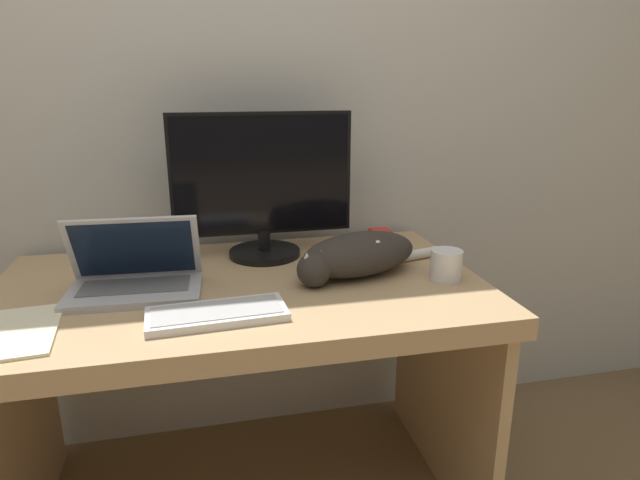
# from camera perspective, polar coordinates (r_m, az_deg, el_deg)

# --- Properties ---
(wall_back) EXTENTS (6.40, 0.06, 2.60)m
(wall_back) POSITION_cam_1_polar(r_m,az_deg,el_deg) (1.90, -10.39, 16.05)
(wall_back) COLOR silver
(wall_back) RESTS_ON ground_plane
(desk) EXTENTS (1.38, 0.80, 0.76)m
(desk) POSITION_cam_1_polar(r_m,az_deg,el_deg) (1.61, -8.23, -10.05)
(desk) COLOR tan
(desk) RESTS_ON ground_plane
(monitor) EXTENTS (0.57, 0.23, 0.46)m
(monitor) POSITION_cam_1_polar(r_m,az_deg,el_deg) (1.71, -6.14, 5.65)
(monitor) COLOR black
(monitor) RESTS_ON desk
(laptop) EXTENTS (0.36, 0.23, 0.21)m
(laptop) POSITION_cam_1_polar(r_m,az_deg,el_deg) (1.53, -19.15, -3.79)
(laptop) COLOR #B7B7BC
(laptop) RESTS_ON desk
(external_keyboard) EXTENTS (0.34, 0.16, 0.02)m
(external_keyboard) POSITION_cam_1_polar(r_m,az_deg,el_deg) (1.33, -10.93, -7.73)
(external_keyboard) COLOR white
(external_keyboard) RESTS_ON desk
(cat) EXTENTS (0.50, 0.27, 0.13)m
(cat) POSITION_cam_1_polar(r_m,az_deg,el_deg) (1.56, 3.96, -1.51)
(cat) COLOR #332D28
(cat) RESTS_ON desk
(coffee_mug) EXTENTS (0.09, 0.09, 0.09)m
(coffee_mug) POSITION_cam_1_polar(r_m,az_deg,el_deg) (1.57, 13.31, -2.63)
(coffee_mug) COLOR white
(coffee_mug) RESTS_ON desk
(paper_notepad) EXTENTS (0.24, 0.29, 0.01)m
(paper_notepad) POSITION_cam_1_polar(r_m,az_deg,el_deg) (1.42, -30.40, -8.58)
(paper_notepad) COLOR #F4EFC6
(paper_notepad) RESTS_ON desk
(small_toy) EXTENTS (0.06, 0.06, 0.06)m
(small_toy) POSITION_cam_1_polar(r_m,az_deg,el_deg) (1.84, 6.43, 0.12)
(small_toy) COLOR red
(small_toy) RESTS_ON desk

